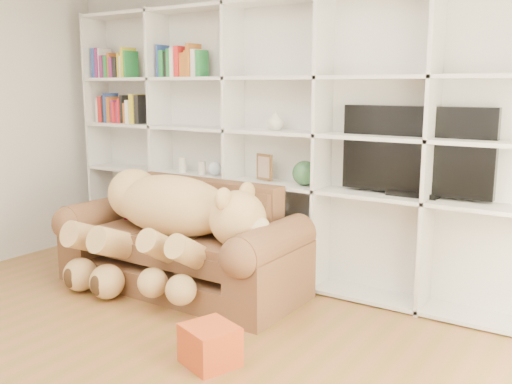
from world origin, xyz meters
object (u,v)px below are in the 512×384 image
Objects in this scene: gift_box at (210,345)px; tv at (416,152)px; teddy_bear at (166,218)px; sofa at (184,249)px.

tv is at bearing 66.90° from gift_box.
tv is at bearing 17.04° from teddy_bear.
tv is (1.75, 0.84, 0.57)m from teddy_bear.
gift_box is (1.03, -0.97, -0.21)m from sofa.
sofa is at bearing 136.84° from gift_box.
gift_box is at bearing -113.10° from tv.
gift_box is 2.07m from tv.
tv reaches higher than sofa.
teddy_bear is 2.02m from tv.
sofa is at bearing 72.88° from teddy_bear.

